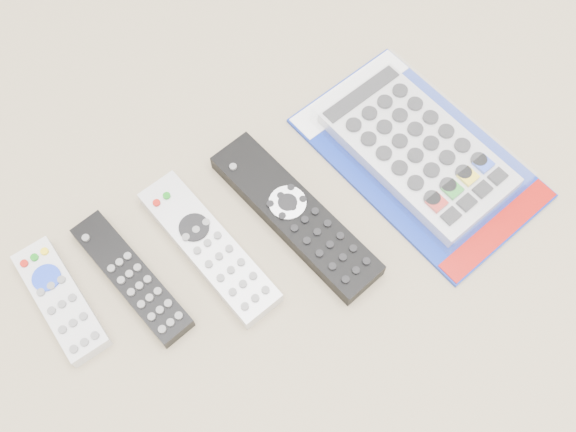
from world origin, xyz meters
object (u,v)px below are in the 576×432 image
jumbo_remote_packaged (418,149)px  remote_small_grey (61,300)px  remote_slim_black (132,278)px  remote_large_black (295,215)px  remote_silver_dvd (209,247)px

jumbo_remote_packaged → remote_small_grey: bearing=164.7°
jumbo_remote_packaged → remote_slim_black: bearing=165.9°
remote_small_grey → remote_large_black: (0.28, -0.05, 0.00)m
remote_small_grey → jumbo_remote_packaged: size_ratio=0.48×
remote_slim_black → remote_silver_dvd: remote_silver_dvd is taller
remote_silver_dvd → jumbo_remote_packaged: size_ratio=0.66×
remote_small_grey → jumbo_remote_packaged: 0.45m
remote_silver_dvd → remote_large_black: size_ratio=0.86×
remote_small_grey → remote_slim_black: remote_small_grey is taller
remote_slim_black → jumbo_remote_packaged: 0.37m
remote_silver_dvd → jumbo_remote_packaged: jumbo_remote_packaged is taller
remote_slim_black → remote_large_black: bearing=-19.4°
remote_small_grey → remote_large_black: 0.28m
remote_silver_dvd → jumbo_remote_packaged: 0.28m
remote_slim_black → remote_large_black: remote_large_black is taller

